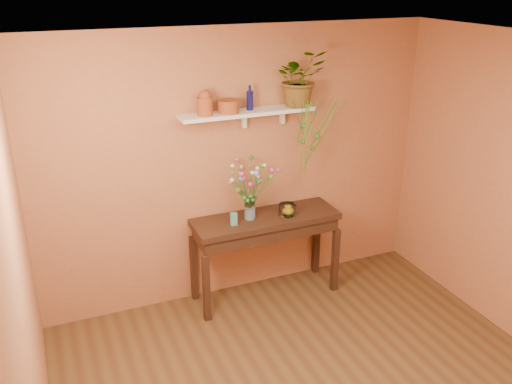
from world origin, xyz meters
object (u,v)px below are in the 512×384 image
at_px(terracotta_jug, 205,103).
at_px(spider_plant, 300,78).
at_px(bouquet, 250,181).
at_px(glass_bowl, 288,210).
at_px(blue_bottle, 250,100).
at_px(sideboard, 266,228).
at_px(glass_vase, 250,210).

bearing_deg(terracotta_jug, spider_plant, 1.64).
relative_size(spider_plant, bouquet, 1.02).
bearing_deg(glass_bowl, spider_plant, 43.81).
xyz_separation_m(spider_plant, glass_bowl, (-0.18, -0.17, -1.26)).
relative_size(terracotta_jug, blue_bottle, 1.01).
distance_m(sideboard, glass_vase, 0.28).
bearing_deg(spider_plant, bouquet, -166.49).
bearing_deg(terracotta_jug, glass_vase, -13.04).
xyz_separation_m(terracotta_jug, blue_bottle, (0.45, 0.04, -0.02)).
xyz_separation_m(blue_bottle, spider_plant, (0.50, -0.01, 0.17)).
bearing_deg(bouquet, sideboard, 2.50).
xyz_separation_m(blue_bottle, glass_vase, (-0.06, -0.13, -1.05)).
xyz_separation_m(sideboard, bouquet, (-0.17, -0.01, 0.53)).
height_order(terracotta_jug, glass_vase, terracotta_jug).
height_order(blue_bottle, glass_vase, blue_bottle).
relative_size(spider_plant, glass_bowl, 2.95).
bearing_deg(blue_bottle, bouquet, -111.75).
bearing_deg(spider_plant, glass_vase, -168.18).
height_order(spider_plant, bouquet, spider_plant).
xyz_separation_m(terracotta_jug, glass_vase, (0.39, -0.09, -1.06)).
bearing_deg(glass_bowl, glass_vase, 171.74).
bearing_deg(bouquet, spider_plant, 13.51).
height_order(glass_vase, bouquet, bouquet).
bearing_deg(sideboard, bouquet, -177.50).
bearing_deg(terracotta_jug, blue_bottle, 5.21).
bearing_deg(blue_bottle, glass_vase, -113.66).
xyz_separation_m(blue_bottle, bouquet, (-0.06, -0.15, -0.74)).
relative_size(glass_vase, glass_bowl, 1.26).
height_order(terracotta_jug, glass_bowl, terracotta_jug).
bearing_deg(blue_bottle, sideboard, -52.56).
bearing_deg(spider_plant, terracotta_jug, -178.36).
xyz_separation_m(bouquet, glass_bowl, (0.38, -0.04, -0.36)).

